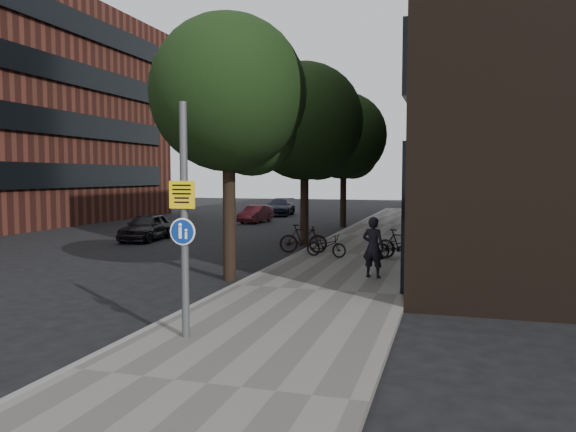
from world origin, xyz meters
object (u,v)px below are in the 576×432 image
at_px(signpost, 184,220).
at_px(pedestrian, 373,247).
at_px(parked_car_near, 147,227).
at_px(parked_bike_facade_near, 397,247).

bearing_deg(signpost, pedestrian, 69.30).
relative_size(signpost, parked_car_near, 1.13).
height_order(signpost, parked_bike_facade_near, signpost).
height_order(pedestrian, parked_car_near, pedestrian).
bearing_deg(pedestrian, parked_bike_facade_near, -83.22).
bearing_deg(parked_bike_facade_near, signpost, 152.51).
relative_size(signpost, parked_bike_facade_near, 2.50).
distance_m(signpost, parked_car_near, 16.77).
distance_m(parked_bike_facade_near, parked_car_near, 12.31).
distance_m(pedestrian, parked_car_near, 13.55).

